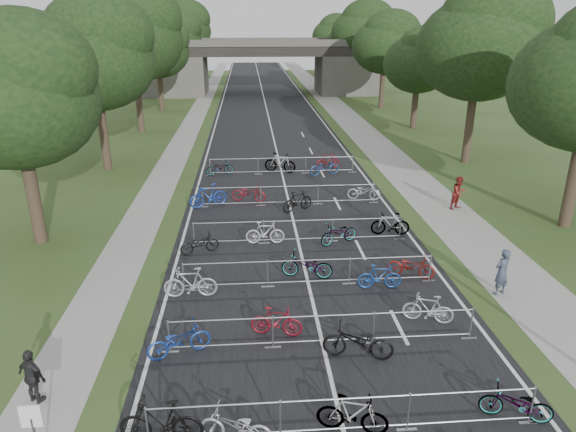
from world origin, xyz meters
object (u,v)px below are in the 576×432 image
object	(u,v)px
overpass_bridge	(262,67)
park_sign	(33,427)
pedestrian_b	(459,193)
pedestrian_c	(32,377)
pedestrian_a	(502,272)

from	to	relation	value
overpass_bridge	park_sign	bearing A→B (deg)	-96.26
pedestrian_b	pedestrian_c	world-z (taller)	pedestrian_b
pedestrian_b	pedestrian_a	bearing A→B (deg)	-130.10
pedestrian_a	pedestrian_b	xyz separation A→B (m)	(1.97, 8.89, -0.01)
overpass_bridge	pedestrian_b	xyz separation A→B (m)	(8.77, -46.27, -2.66)
overpass_bridge	pedestrian_c	size ratio (longest dim) A/B	20.08
pedestrian_c	pedestrian_b	bearing A→B (deg)	-111.82
park_sign	pedestrian_b	xyz separation A→B (m)	(15.57, 15.73, -0.39)
pedestrian_b	pedestrian_c	distance (m)	21.29
pedestrian_b	pedestrian_c	size ratio (longest dim) A/B	1.13
overpass_bridge	park_sign	xyz separation A→B (m)	(-6.80, -62.00, -2.27)
park_sign	pedestrian_c	world-z (taller)	park_sign
park_sign	pedestrian_c	xyz separation A→B (m)	(-0.98, 2.34, -0.50)
overpass_bridge	pedestrian_b	distance (m)	47.16
overpass_bridge	pedestrian_b	bearing A→B (deg)	-79.27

